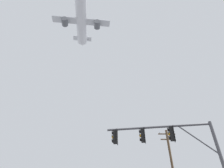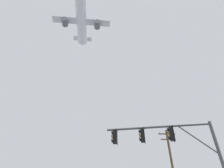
{
  "view_description": "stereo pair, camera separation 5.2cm",
  "coord_description": "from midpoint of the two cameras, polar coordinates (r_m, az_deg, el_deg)",
  "views": [
    {
      "loc": [
        -0.69,
        -5.06,
        1.29
      ],
      "look_at": [
        -0.15,
        15.94,
        15.59
      ],
      "focal_mm": 28.89,
      "sensor_mm": 36.0,
      "label": 1
    },
    {
      "loc": [
        -0.64,
        -5.07,
        1.29
      ],
      "look_at": [
        -0.15,
        15.94,
        15.59
      ],
      "focal_mm": 28.89,
      "sensor_mm": 36.0,
      "label": 2
    }
  ],
  "objects": [
    {
      "name": "airplane",
      "position": [
        61.62,
        -9.68,
        19.66
      ],
      "size": [
        18.29,
        23.67,
        6.45
      ],
      "color": "white"
    },
    {
      "name": "signal_pole_near",
      "position": [
        12.76,
        17.71,
        -17.49
      ],
      "size": [
        6.87,
        1.55,
        5.93
      ],
      "color": "#4C4C51",
      "rests_on": "ground"
    },
    {
      "name": "utility_pole",
      "position": [
        24.23,
        18.54,
        -23.71
      ],
      "size": [
        2.2,
        0.28,
        9.52
      ],
      "color": "brown",
      "rests_on": "ground"
    }
  ]
}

